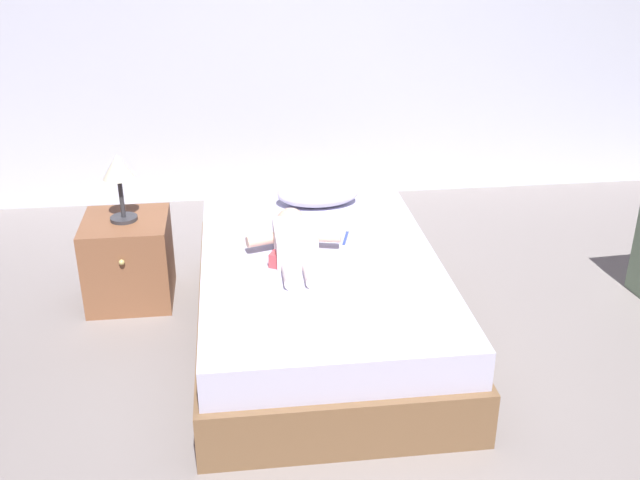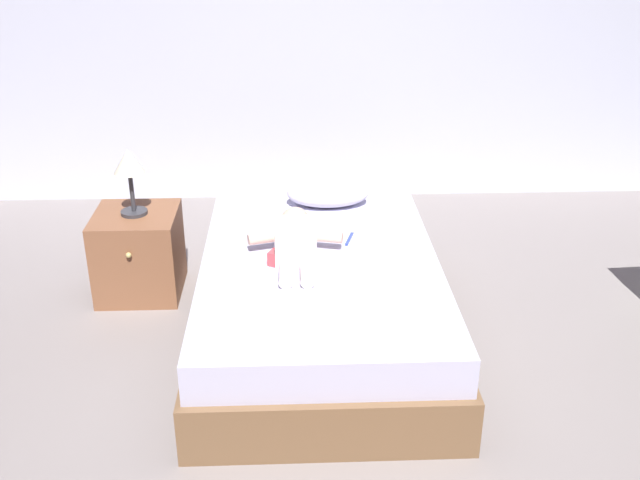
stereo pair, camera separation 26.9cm
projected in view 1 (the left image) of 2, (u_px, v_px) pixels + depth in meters
ground_plane at (370, 462)px, 2.98m from camera, size 8.00×8.00×0.00m
bed at (320, 299)px, 3.75m from camera, size 1.21×1.90×0.44m
pillow at (318, 193)px, 4.26m from camera, size 0.47×0.27×0.14m
baby at (294, 240)px, 3.68m from camera, size 0.48×0.67×0.16m
toothbrush at (346, 236)px, 3.87m from camera, size 0.06×0.17×0.02m
nightstand at (129, 260)px, 4.10m from camera, size 0.45×0.48×0.48m
lamp at (118, 173)px, 3.88m from camera, size 0.17×0.17×0.37m
toy_block at (278, 260)px, 3.56m from camera, size 0.09×0.09×0.07m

